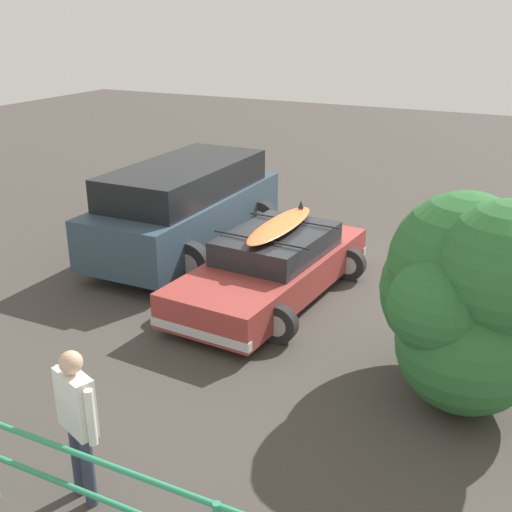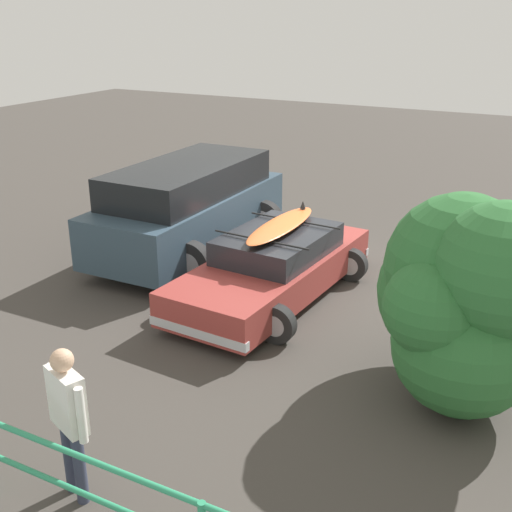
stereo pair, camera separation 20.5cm
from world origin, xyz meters
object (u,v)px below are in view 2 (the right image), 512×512
(sedan_car, at_px, (274,266))
(person_bystander, at_px, (68,411))
(bush_near_left, at_px, (466,295))
(suv_car, at_px, (189,206))

(sedan_car, relative_size, person_bystander, 2.68)
(sedan_car, height_order, bush_near_left, bush_near_left)
(sedan_car, xyz_separation_m, bush_near_left, (-3.37, 1.67, 0.86))
(sedan_car, bearing_deg, bush_near_left, 153.66)
(sedan_car, bearing_deg, person_bystander, 94.23)
(suv_car, relative_size, bush_near_left, 1.83)
(sedan_car, relative_size, suv_car, 0.91)
(suv_car, xyz_separation_m, person_bystander, (-2.82, 6.40, 0.05))
(suv_car, distance_m, bush_near_left, 6.47)
(bush_near_left, bearing_deg, person_bystander, 50.23)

